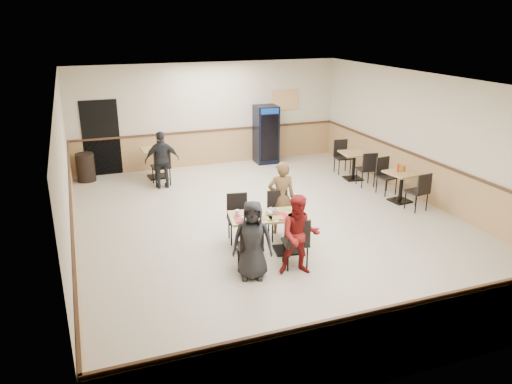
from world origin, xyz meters
name	(u,v)px	position (x,y,z in m)	size (l,w,h in m)	color
ground	(273,225)	(0.00, 0.00, 0.00)	(10.00, 10.00, 0.00)	beige
room_shell	(299,161)	(1.78, 2.55, 0.58)	(10.00, 10.00, 10.00)	silver
main_table	(268,228)	(-0.59, -1.21, 0.51)	(1.52, 0.93, 0.76)	black
main_chairs	(266,229)	(-0.64, -1.20, 0.48)	(1.52, 1.85, 0.97)	black
diner_woman_left	(252,240)	(-1.19, -1.99, 0.69)	(0.67, 0.44, 1.38)	black
diner_woman_right	(300,235)	(-0.38, -2.12, 0.71)	(0.69, 0.54, 1.42)	maroon
diner_man_opposite	(281,198)	(0.00, -0.43, 0.76)	(0.55, 0.36, 1.52)	brown
lone_diner	(162,160)	(-1.74, 3.27, 0.74)	(0.87, 0.36, 1.49)	black
tabletop_clutter	(267,216)	(-0.66, -1.28, 0.79)	(1.27, 0.65, 0.12)	#B80C28
side_table_near	(402,182)	(3.40, 0.26, 0.49)	(0.77, 0.77, 0.74)	black
side_table_near_chair_south	(417,191)	(3.40, -0.33, 0.47)	(0.43, 0.43, 0.93)	black
side_table_near_chair_north	(387,176)	(3.40, 0.85, 0.47)	(0.43, 0.43, 0.93)	black
side_table_far	(354,161)	(3.25, 2.19, 0.50)	(0.78, 0.78, 0.75)	black
side_table_far_chair_south	(366,168)	(3.25, 1.59, 0.48)	(0.44, 0.44, 0.95)	black
side_table_far_chair_north	(343,157)	(3.25, 2.79, 0.48)	(0.44, 0.44, 0.95)	black
condiment_caddy	(401,168)	(3.37, 0.31, 0.83)	(0.23, 0.06, 0.20)	#B4360C
back_table	(157,158)	(-1.74, 4.20, 0.55)	(0.81, 0.81, 0.82)	black
back_table_chair_lone	(161,166)	(-1.74, 3.54, 0.52)	(0.48, 0.48, 1.04)	black
pepsi_cooler	(266,134)	(1.63, 4.59, 0.87)	(0.68, 0.69, 1.73)	black
trash_bin	(86,167)	(-3.60, 4.55, 0.38)	(0.48, 0.48, 0.76)	black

